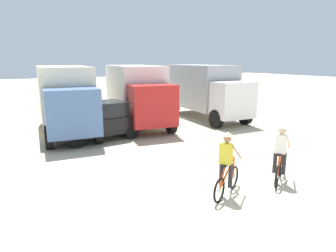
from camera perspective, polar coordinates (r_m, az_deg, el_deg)
The scene contains 7 objects.
ground_plane at distance 9.18m, azimuth 9.48°, elevation -11.20°, with size 120.00×120.00×0.00m, color beige.
box_truck_cream_rv at distance 15.98m, azimuth -18.96°, elevation 5.37°, with size 2.97×6.94×3.35m.
box_truck_white_box at distance 17.25m, azimuth -5.94°, elevation 6.45°, with size 3.27×7.01×3.35m.
box_truck_grey_hauler at distance 19.24m, azimuth 7.11°, elevation 7.04°, with size 2.75×6.87×3.35m.
sedan_parked at distance 14.32m, azimuth -12.95°, elevation 0.96°, with size 4.34×2.14×1.76m.
cyclist_orange_shirt at distance 8.29m, azimuth 11.13°, elevation -7.62°, with size 1.55×0.90×1.82m.
cyclist_cowboy_hat at distance 9.64m, azimuth 20.58°, elevation -5.33°, with size 1.46×1.03×1.82m.
Camera 1 is at (-5.35, -6.50, 3.66)m, focal length 31.99 mm.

